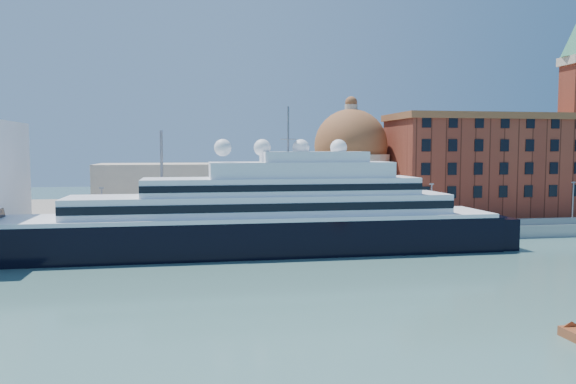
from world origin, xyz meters
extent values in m
plane|color=#38615D|center=(0.00, 0.00, 0.00)|extent=(400.00, 400.00, 0.00)
cube|color=gray|center=(0.00, 34.00, 1.25)|extent=(180.00, 10.00, 2.50)
cube|color=slate|center=(0.00, 75.00, 1.00)|extent=(260.00, 72.00, 2.00)
cube|color=slate|center=(0.00, 29.50, 3.10)|extent=(180.00, 0.10, 1.20)
cube|color=black|center=(-5.49, 23.00, 2.37)|extent=(84.00, 12.92, 7.00)
cube|color=black|center=(36.50, 23.00, 2.15)|extent=(6.46, 11.85, 6.46)
cube|color=white|center=(-5.49, 23.00, 6.14)|extent=(81.84, 13.14, 0.65)
cube|color=white|center=(-3.34, 23.00, 8.08)|extent=(62.46, 10.77, 3.23)
cube|color=black|center=(-3.34, 17.62, 8.08)|extent=(62.46, 0.15, 1.29)
cube|color=white|center=(-0.11, 23.00, 11.09)|extent=(45.23, 9.69, 2.80)
cube|color=white|center=(3.12, 23.00, 13.78)|extent=(30.15, 8.62, 2.58)
cube|color=white|center=(5.27, 23.00, 15.94)|extent=(17.23, 7.54, 1.72)
cylinder|color=slate|center=(0.97, 23.00, 20.46)|extent=(0.32, 0.32, 7.54)
sphere|color=white|center=(-9.80, 23.00, 17.45)|extent=(2.80, 2.80, 2.80)
sphere|color=white|center=(-3.34, 23.00, 17.45)|extent=(2.80, 2.80, 2.80)
sphere|color=white|center=(3.12, 23.00, 17.45)|extent=(2.80, 2.80, 2.80)
sphere|color=white|center=(9.58, 23.00, 17.45)|extent=(2.80, 2.80, 2.80)
cube|color=white|center=(-42.66, 22.60, 1.68)|extent=(3.61, 2.33, 1.06)
cube|color=maroon|center=(52.00, 52.00, 13.00)|extent=(42.00, 18.00, 22.00)
cube|color=brown|center=(52.00, 52.00, 24.50)|extent=(43.00, 19.00, 1.50)
cube|color=maroon|center=(76.00, 52.00, 19.50)|extent=(6.00, 6.00, 35.00)
cylinder|color=beige|center=(22.00, 58.00, 9.00)|extent=(18.00, 18.00, 14.00)
sphere|color=brown|center=(22.00, 58.00, 18.00)|extent=(17.00, 17.00, 17.00)
cylinder|color=beige|center=(22.00, 58.00, 26.00)|extent=(3.00, 3.00, 3.00)
cube|color=beige|center=(8.00, 56.00, 7.00)|extent=(18.00, 14.00, 10.00)
cube|color=beige|center=(-20.00, 58.00, 8.00)|extent=(30.00, 16.00, 12.00)
cylinder|color=slate|center=(-30.00, 31.00, 6.50)|extent=(0.24, 0.24, 8.00)
cube|color=slate|center=(-30.00, 31.00, 10.60)|extent=(0.80, 0.30, 0.25)
cylinder|color=slate|center=(0.00, 31.00, 6.50)|extent=(0.24, 0.24, 8.00)
cube|color=slate|center=(0.00, 31.00, 10.60)|extent=(0.80, 0.30, 0.25)
cylinder|color=slate|center=(30.00, 31.00, 6.50)|extent=(0.24, 0.24, 8.00)
cube|color=slate|center=(30.00, 31.00, 10.60)|extent=(0.80, 0.30, 0.25)
cylinder|color=slate|center=(60.00, 31.00, 6.50)|extent=(0.24, 0.24, 8.00)
cube|color=slate|center=(60.00, 31.00, 10.60)|extent=(0.80, 0.30, 0.25)
cylinder|color=slate|center=(-20.00, 33.00, 11.50)|extent=(0.50, 0.50, 18.00)
camera|label=1|loc=(-15.20, -68.56, 17.23)|focal=35.00mm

